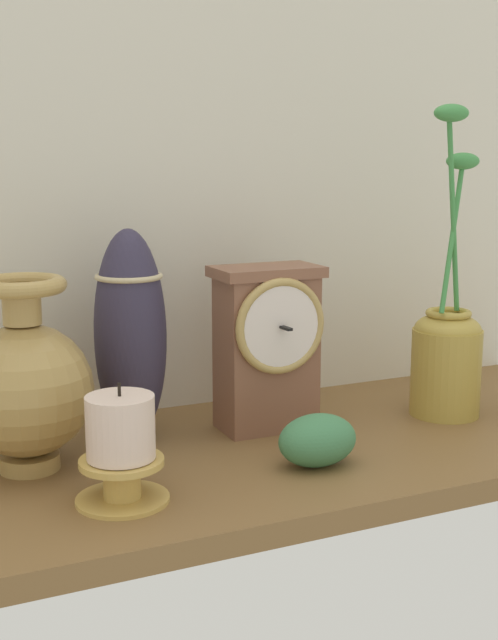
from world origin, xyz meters
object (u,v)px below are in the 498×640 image
at_px(mantel_clock, 268,345).
at_px(brass_vase_jar, 447,349).
at_px(brass_vase_bulbous, 26,385).
at_px(tall_ceramic_vase, 130,335).
at_px(pillar_candle_near_clock, 121,449).

distance_m(mantel_clock, brass_vase_jar, 0.22).
height_order(brass_vase_bulbous, brass_vase_jar, brass_vase_jar).
xyz_separation_m(mantel_clock, brass_vase_bulbous, (-0.27, -0.02, -0.01)).
height_order(brass_vase_jar, tall_ceramic_vase, brass_vase_jar).
bearing_deg(tall_ceramic_vase, mantel_clock, -11.15).
bearing_deg(brass_vase_bulbous, pillar_candle_near_clock, -61.78).
bearing_deg(pillar_candle_near_clock, brass_vase_bulbous, 118.22).
xyz_separation_m(brass_vase_jar, tall_ceramic_vase, (-0.37, 0.07, 0.04)).
bearing_deg(brass_vase_jar, tall_ceramic_vase, 169.19).
distance_m(brass_vase_bulbous, brass_vase_jar, 0.49).
relative_size(brass_vase_jar, tall_ceramic_vase, 1.57).
bearing_deg(tall_ceramic_vase, brass_vase_bulbous, -158.97).
bearing_deg(mantel_clock, pillar_candle_near_clock, -147.84).
relative_size(brass_vase_bulbous, tall_ceramic_vase, 0.83).
height_order(mantel_clock, brass_vase_bulbous, brass_vase_bulbous).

